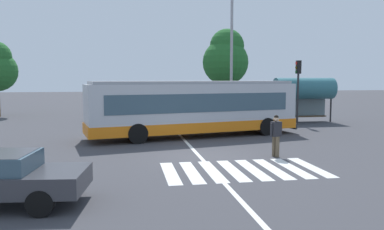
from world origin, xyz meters
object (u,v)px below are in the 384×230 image
at_px(pedestrian_crossing_street, 276,133).
at_px(city_transit_bus, 194,108).
at_px(parked_car_champagne, 195,110).
at_px(parked_car_black, 225,109).
at_px(traffic_light_far_corner, 298,82).
at_px(parked_car_red, 156,110).
at_px(background_tree_right, 226,58).
at_px(parked_car_blue, 120,111).
at_px(bus_stop_shelter, 304,89).
at_px(parked_car_charcoal, 259,109).
at_px(twin_arm_street_lamp, 232,42).

bearing_deg(pedestrian_crossing_street, city_transit_bus, 111.17).
distance_m(city_transit_bus, parked_car_champagne, 8.08).
height_order(parked_car_black, traffic_light_far_corner, traffic_light_far_corner).
xyz_separation_m(parked_car_red, parked_car_champagne, (2.94, -0.52, 0.00)).
distance_m(city_transit_bus, background_tree_right, 16.19).
bearing_deg(parked_car_black, city_transit_bus, -114.96).
bearing_deg(parked_car_blue, city_transit_bus, -62.93).
xyz_separation_m(city_transit_bus, background_tree_right, (5.64, 14.74, 3.60)).
distance_m(parked_car_blue, bus_stop_shelter, 13.71).
bearing_deg(parked_car_charcoal, background_tree_right, 100.08).
distance_m(pedestrian_crossing_street, parked_car_blue, 15.73).
xyz_separation_m(parked_car_red, bus_stop_shelter, (10.54, -3.18, 1.65)).
height_order(city_transit_bus, background_tree_right, background_tree_right).
relative_size(parked_car_blue, bus_stop_shelter, 1.05).
height_order(pedestrian_crossing_street, twin_arm_street_lamp, twin_arm_street_lamp).
height_order(city_transit_bus, twin_arm_street_lamp, twin_arm_street_lamp).
xyz_separation_m(parked_car_red, parked_car_black, (5.46, 0.04, 0.00)).
bearing_deg(bus_stop_shelter, traffic_light_far_corner, -131.31).
relative_size(pedestrian_crossing_street, bus_stop_shelter, 0.39).
height_order(city_transit_bus, parked_car_champagne, city_transit_bus).
xyz_separation_m(parked_car_blue, bus_stop_shelter, (13.26, -3.05, 1.65)).
xyz_separation_m(city_transit_bus, parked_car_black, (3.94, 8.46, -0.82)).
bearing_deg(city_transit_bus, traffic_light_far_corner, 27.00).
height_order(traffic_light_far_corner, bus_stop_shelter, traffic_light_far_corner).
distance_m(bus_stop_shelter, background_tree_right, 10.45).
distance_m(pedestrian_crossing_street, parked_car_charcoal, 15.09).
height_order(parked_car_blue, parked_car_black, same).
relative_size(pedestrian_crossing_street, parked_car_red, 0.38).
bearing_deg(traffic_light_far_corner, parked_car_black, 132.54).
xyz_separation_m(city_transit_bus, parked_car_charcoal, (6.77, 8.43, -0.82)).
height_order(parked_car_red, parked_car_black, same).
relative_size(parked_car_red, twin_arm_street_lamp, 0.47).
height_order(parked_car_blue, parked_car_champagne, same).
bearing_deg(twin_arm_street_lamp, parked_car_champagne, 147.41).
distance_m(parked_car_black, background_tree_right, 7.87).
height_order(parked_car_blue, bus_stop_shelter, bus_stop_shelter).
relative_size(city_transit_bus, parked_car_champagne, 2.62).
bearing_deg(traffic_light_far_corner, pedestrian_crossing_street, -119.37).
xyz_separation_m(parked_car_champagne, twin_arm_street_lamp, (2.44, -1.56, 5.05)).
bearing_deg(pedestrian_crossing_street, bus_stop_shelter, 59.20).
height_order(pedestrian_crossing_street, traffic_light_far_corner, traffic_light_far_corner).
distance_m(pedestrian_crossing_street, twin_arm_street_lamp, 13.35).
height_order(parked_car_champagne, traffic_light_far_corner, traffic_light_far_corner).
bearing_deg(parked_car_red, bus_stop_shelter, -16.78).
distance_m(parked_car_charcoal, bus_stop_shelter, 4.23).
relative_size(parked_car_charcoal, twin_arm_street_lamp, 0.48).
distance_m(traffic_light_far_corner, bus_stop_shelter, 1.68).
bearing_deg(parked_car_blue, parked_car_red, 2.61).
relative_size(city_transit_bus, parked_car_charcoal, 2.65).
bearing_deg(bus_stop_shelter, parked_car_charcoal, 125.31).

